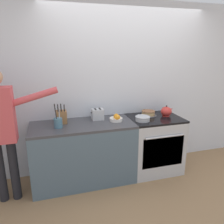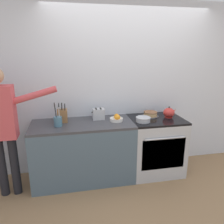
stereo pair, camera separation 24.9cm
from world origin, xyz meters
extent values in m
plane|color=#93704C|center=(0.00, 0.00, 0.00)|extent=(16.00, 16.00, 0.00)
cube|color=silver|center=(0.00, 0.67, 1.30)|extent=(8.00, 0.04, 2.60)
cube|color=#4C6070|center=(-0.76, 0.33, 0.42)|extent=(1.45, 0.65, 0.85)
cube|color=#3D3D42|center=(-0.76, 0.33, 0.87)|extent=(1.45, 0.65, 0.03)
cube|color=#B7BABF|center=(0.36, 0.33, 0.43)|extent=(0.79, 0.65, 0.85)
cube|color=black|center=(0.36, 0.01, 0.45)|extent=(0.65, 0.01, 0.47)
cylinder|color=#B7BABF|center=(0.36, -0.02, 0.70)|extent=(0.60, 0.02, 0.02)
cube|color=black|center=(0.36, 0.33, 0.87)|extent=(0.79, 0.65, 0.03)
cylinder|color=#4C4C51|center=(0.31, 0.44, 0.89)|extent=(0.26, 0.26, 0.01)
cylinder|color=tan|center=(0.31, 0.44, 0.91)|extent=(0.20, 0.20, 0.03)
cylinder|color=tan|center=(0.31, 0.44, 0.94)|extent=(0.20, 0.20, 0.03)
cylinder|color=brown|center=(0.31, 0.44, 0.96)|extent=(0.21, 0.21, 0.01)
cylinder|color=red|center=(0.57, 0.35, 0.89)|extent=(0.12, 0.12, 0.01)
ellipsoid|color=red|center=(0.57, 0.35, 0.96)|extent=(0.17, 0.17, 0.15)
cone|color=red|center=(0.65, 0.35, 0.98)|extent=(0.09, 0.04, 0.08)
sphere|color=black|center=(0.57, 0.35, 1.04)|extent=(0.02, 0.02, 0.02)
cylinder|color=#B7BABF|center=(0.11, 0.22, 0.92)|extent=(0.20, 0.20, 0.06)
torus|color=#B7BABF|center=(0.11, 0.22, 0.95)|extent=(0.22, 0.22, 0.01)
cube|color=olive|center=(-1.03, 0.44, 0.98)|extent=(0.14, 0.14, 0.18)
cylinder|color=black|center=(-1.07, 0.40, 1.10)|extent=(0.01, 0.03, 0.07)
cylinder|color=black|center=(-1.03, 0.41, 1.09)|extent=(0.01, 0.03, 0.06)
cylinder|color=black|center=(-0.99, 0.40, 1.11)|extent=(0.01, 0.04, 0.10)
cylinder|color=black|center=(-1.07, 0.43, 1.10)|extent=(0.01, 0.04, 0.08)
cylinder|color=black|center=(-1.03, 0.43, 1.11)|extent=(0.01, 0.04, 0.10)
cylinder|color=black|center=(-0.99, 0.44, 1.10)|extent=(0.01, 0.03, 0.07)
cylinder|color=black|center=(-1.07, 0.46, 1.11)|extent=(0.01, 0.04, 0.09)
cylinder|color=black|center=(-1.03, 0.46, 1.11)|extent=(0.01, 0.04, 0.10)
cylinder|color=#477084|center=(-1.09, 0.27, 0.95)|extent=(0.11, 0.11, 0.13)
cylinder|color=black|center=(-1.11, 0.26, 1.07)|extent=(0.03, 0.05, 0.28)
cylinder|color=#B7BABF|center=(-1.07, 0.27, 1.04)|extent=(0.02, 0.04, 0.22)
cylinder|color=silver|center=(-0.26, 0.33, 0.91)|extent=(0.19, 0.19, 0.05)
sphere|color=orange|center=(-0.26, 0.32, 0.95)|extent=(0.07, 0.07, 0.07)
sphere|color=orange|center=(-0.26, 0.33, 0.95)|extent=(0.08, 0.08, 0.08)
sphere|color=orange|center=(-0.25, 0.29, 0.95)|extent=(0.07, 0.07, 0.07)
sphere|color=orange|center=(-0.26, 0.28, 0.95)|extent=(0.07, 0.07, 0.07)
cube|color=#B7BABF|center=(-0.51, 0.47, 0.96)|extent=(0.17, 0.14, 0.16)
cube|color=black|center=(-0.54, 0.47, 1.05)|extent=(0.02, 0.10, 0.00)
cube|color=black|center=(-0.47, 0.47, 1.05)|extent=(0.02, 0.10, 0.00)
cube|color=black|center=(-0.60, 0.47, 1.00)|extent=(0.02, 0.02, 0.01)
cylinder|color=black|center=(-1.84, 0.15, 0.41)|extent=(0.11, 0.11, 0.81)
cylinder|color=black|center=(-1.68, 0.15, 0.41)|extent=(0.11, 0.11, 0.81)
cylinder|color=#D14C51|center=(-1.35, 0.15, 1.35)|extent=(0.57, 0.08, 0.22)
camera|label=1|loc=(-1.17, -2.57, 1.89)|focal=35.00mm
camera|label=2|loc=(-0.92, -2.63, 1.89)|focal=35.00mm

